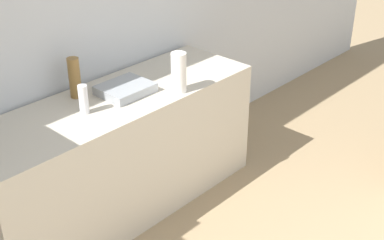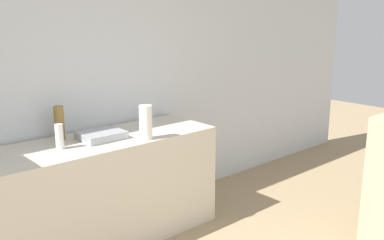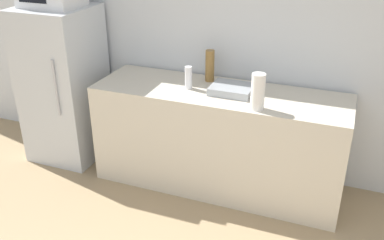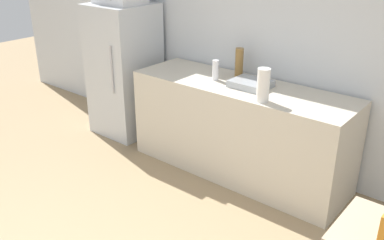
% 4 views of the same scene
% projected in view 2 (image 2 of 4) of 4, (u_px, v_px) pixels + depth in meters
% --- Properties ---
extents(wall_back, '(8.00, 0.06, 2.60)m').
position_uv_depth(wall_back, '(72.00, 82.00, 3.55)').
color(wall_back, silver).
rests_on(wall_back, ground_plane).
extents(counter, '(2.09, 0.66, 0.88)m').
position_uv_depth(counter, '(93.00, 194.00, 3.43)').
color(counter, beige).
rests_on(counter, ground_plane).
extents(sink_basin, '(0.33, 0.28, 0.06)m').
position_uv_depth(sink_basin, '(101.00, 135.00, 3.39)').
color(sink_basin, '#9EA3A8').
rests_on(sink_basin, counter).
extents(bottle_tall, '(0.08, 0.08, 0.27)m').
position_uv_depth(bottle_tall, '(59.00, 123.00, 3.34)').
color(bottle_tall, olive).
rests_on(bottle_tall, counter).
extents(bottle_short, '(0.06, 0.06, 0.19)m').
position_uv_depth(bottle_short, '(59.00, 137.00, 3.11)').
color(bottle_short, silver).
rests_on(bottle_short, counter).
extents(paper_towel_roll, '(0.10, 0.10, 0.27)m').
position_uv_depth(paper_towel_roll, '(146.00, 122.00, 3.35)').
color(paper_towel_roll, white).
rests_on(paper_towel_roll, counter).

